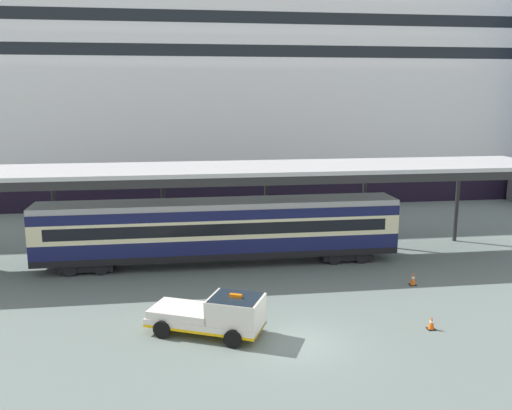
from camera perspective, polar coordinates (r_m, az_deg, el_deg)
name	(u,v)px	position (r m, az deg, el deg)	size (l,w,h in m)	color
ground_plane	(301,343)	(24.90, 4.63, -13.98)	(400.00, 400.00, 0.00)	slate
cruise_ship	(236,64)	(65.15, -2.09, 14.30)	(172.63, 27.06, 39.88)	black
platform_canopy	(218,171)	(34.50, -3.95, 3.51)	(42.11, 6.13, 6.17)	#B7B7B7
train_carriage	(219,229)	(34.76, -3.81, -2.48)	(22.48, 2.81, 4.11)	black
service_truck	(216,314)	(25.26, -4.14, -11.13)	(5.57, 4.02, 2.02)	silver
traffic_cone_near	(431,323)	(27.19, 17.65, -11.51)	(0.36, 0.36, 0.65)	black
traffic_cone_mid	(413,279)	(32.73, 15.89, -7.31)	(0.36, 0.36, 0.78)	black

